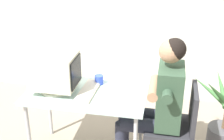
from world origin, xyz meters
TOP-DOWN VIEW (x-y plane):
  - desk at (0.00, 0.00)m, footprint 1.12×0.64m
  - crt_monitor at (-0.29, -0.02)m, footprint 0.42×0.34m
  - keyboard at (0.02, 0.01)m, footprint 0.16×0.46m
  - office_chair at (0.85, -0.02)m, footprint 0.43×0.43m
  - person_seated at (0.66, -0.02)m, footprint 0.70×0.57m
  - desk_mug at (0.08, 0.19)m, footprint 0.08×0.09m

SIDE VIEW (x-z plane):
  - office_chair at x=0.85m, z-range 0.06..0.92m
  - desk at x=0.00m, z-range 0.29..1.01m
  - person_seated at x=0.66m, z-range 0.06..1.36m
  - keyboard at x=0.02m, z-range 0.72..0.75m
  - desk_mug at x=0.08m, z-range 0.72..0.81m
  - crt_monitor at x=-0.29m, z-range 0.74..1.11m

